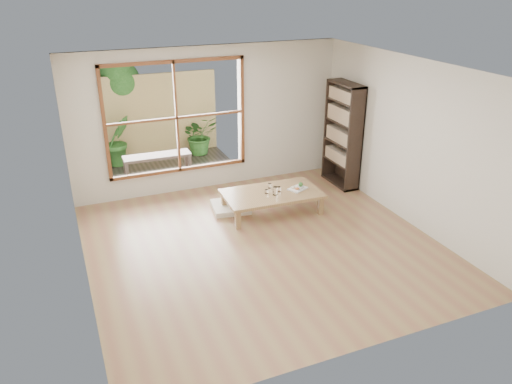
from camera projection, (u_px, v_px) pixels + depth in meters
ground at (262, 244)px, 7.48m from camera, size 5.00×5.00×0.00m
low_table at (272, 195)px, 8.38m from camera, size 1.66×0.98×0.36m
floor_cushion at (231, 207)px, 8.58m from camera, size 0.69×0.69×0.09m
bookshelf at (343, 135)px, 9.26m from camera, size 0.31×0.87×1.94m
glass_tall at (275, 191)px, 8.24m from camera, size 0.08×0.08×0.14m
glass_mid at (279, 189)px, 8.37m from camera, size 0.06×0.06×0.09m
glass_short at (270, 186)px, 8.53m from camera, size 0.06×0.06×0.08m
glass_small at (267, 192)px, 8.31m from camera, size 0.06×0.06×0.07m
food_tray at (298, 188)px, 8.49m from camera, size 0.37×0.33×0.10m
deck at (167, 170)px, 10.27m from camera, size 2.80×2.00×0.05m
garden_bench at (157, 158)px, 9.85m from camera, size 1.32×0.41×0.42m
bamboo_fence at (153, 116)px, 10.75m from camera, size 2.80×0.06×1.80m
shrub_right at (200, 135)px, 10.98m from camera, size 0.87×0.79×0.85m
shrub_left at (118, 141)px, 10.31m from camera, size 0.71×0.65×1.05m
garden_tree at (115, 82)px, 10.47m from camera, size 1.04×0.85×2.22m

